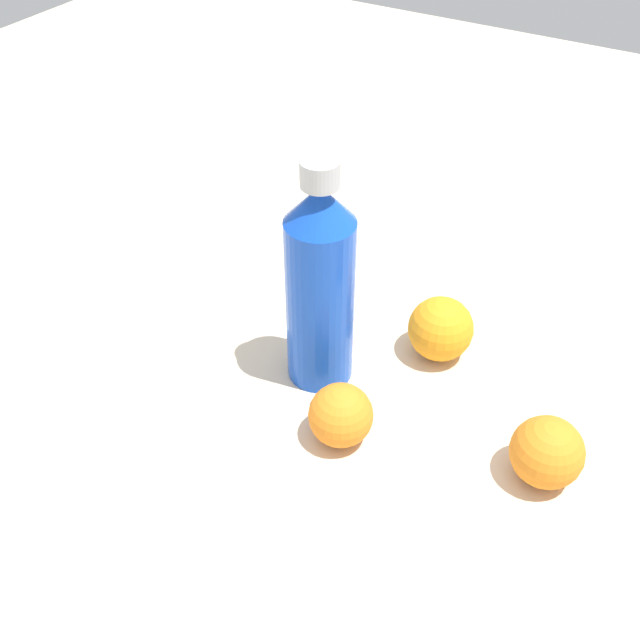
% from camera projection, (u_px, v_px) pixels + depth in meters
% --- Properties ---
extents(ground_plane, '(2.40, 2.40, 0.00)m').
position_uv_depth(ground_plane, '(297.00, 344.00, 0.93)').
color(ground_plane, beige).
extents(water_bottle, '(0.08, 0.08, 0.28)m').
position_uv_depth(water_bottle, '(320.00, 285.00, 0.81)').
color(water_bottle, blue).
rests_on(water_bottle, ground_plane).
extents(orange_0, '(0.08, 0.08, 0.08)m').
position_uv_depth(orange_0, '(441.00, 329.00, 0.89)').
color(orange_0, orange).
rests_on(orange_0, ground_plane).
extents(orange_1, '(0.08, 0.08, 0.08)m').
position_uv_depth(orange_1, '(547.00, 452.00, 0.75)').
color(orange_1, orange).
rests_on(orange_1, ground_plane).
extents(orange_2, '(0.07, 0.07, 0.07)m').
position_uv_depth(orange_2, '(341.00, 415.00, 0.79)').
color(orange_2, orange).
rests_on(orange_2, ground_plane).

